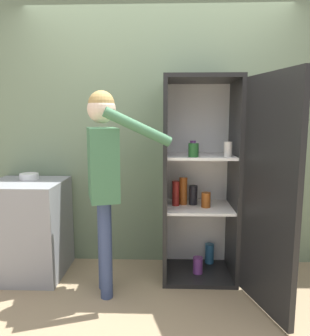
% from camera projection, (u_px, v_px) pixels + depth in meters
% --- Properties ---
extents(ground_plane, '(12.00, 12.00, 0.00)m').
position_uv_depth(ground_plane, '(153.00, 314.00, 2.45)').
color(ground_plane, tan).
extents(wall_back, '(7.00, 0.06, 2.55)m').
position_uv_depth(wall_back, '(157.00, 136.00, 3.23)').
color(wall_back, gray).
rests_on(wall_back, ground_plane).
extents(refrigerator, '(0.88, 1.18, 1.80)m').
position_uv_depth(refrigerator, '(213.00, 183.00, 2.85)').
color(refrigerator, black).
rests_on(refrigerator, ground_plane).
extents(person, '(0.72, 0.50, 1.66)m').
position_uv_depth(person, '(104.00, 166.00, 2.60)').
color(person, '#384770').
rests_on(person, ground_plane).
extents(counter, '(0.66, 0.63, 0.88)m').
position_uv_depth(counter, '(28.00, 228.00, 3.04)').
color(counter, gray).
rests_on(counter, ground_plane).
extents(bowl, '(0.17, 0.17, 0.06)m').
position_uv_depth(bowl, '(29.00, 176.00, 3.09)').
color(bowl, white).
rests_on(bowl, counter).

